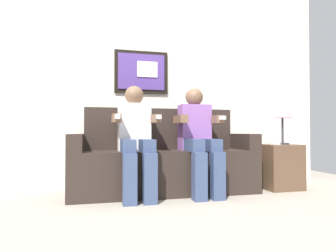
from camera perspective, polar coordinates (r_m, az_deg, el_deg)
ground_plane at (r=2.88m, az=0.74°, el=-13.99°), size 5.62×5.62×0.00m
back_wall_assembly at (r=3.62m, az=-2.46°, el=9.36°), size 4.33×0.10×2.60m
couch at (r=3.14m, az=-0.78°, el=-7.15°), size 1.93×0.58×0.90m
person_on_left at (r=2.90m, az=-6.27°, el=-1.83°), size 0.46×0.56×1.11m
person_on_right at (r=3.06m, az=5.87°, el=-1.81°), size 0.46×0.56×1.11m
side_table_right at (r=3.59m, az=20.66°, el=-7.33°), size 0.40×0.40×0.50m
table_lamp at (r=3.56m, az=21.25°, el=2.43°), size 0.22×0.22×0.46m
spare_remote_on_table at (r=3.51m, az=20.09°, el=-3.22°), size 0.04×0.13×0.02m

